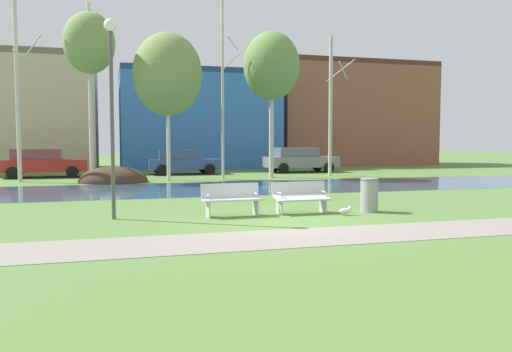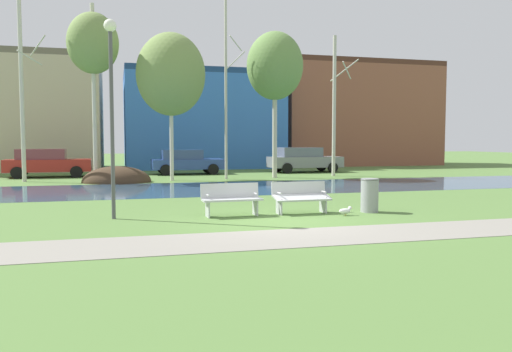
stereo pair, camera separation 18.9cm
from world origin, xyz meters
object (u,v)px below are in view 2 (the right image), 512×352
object	(u,v)px
parked_sedan_second_blue	(186,161)
parked_hatch_third_grey	(303,159)
parked_van_nearest_red	(47,162)
streetlamp	(111,86)
bench_left	(231,199)
bench_right	(301,196)
trash_bin	(370,195)
seagull	(346,211)

from	to	relation	value
parked_sedan_second_blue	parked_hatch_third_grey	bearing A→B (deg)	-0.50
parked_van_nearest_red	parked_sedan_second_blue	distance (m)	7.74
streetlamp	parked_sedan_second_blue	distance (m)	17.66
bench_left	parked_sedan_second_blue	world-z (taller)	parked_sedan_second_blue
bench_right	trash_bin	distance (m)	1.97
bench_left	seagull	size ratio (longest dim) A/B	4.01
seagull	parked_van_nearest_red	size ratio (longest dim) A/B	0.09
trash_bin	bench_left	bearing A→B (deg)	175.89
bench_left	parked_hatch_third_grey	distance (m)	19.22
trash_bin	streetlamp	bearing A→B (deg)	175.10
seagull	parked_hatch_third_grey	size ratio (longest dim) A/B	0.09
trash_bin	bench_right	bearing A→B (deg)	171.78
parked_van_nearest_red	parked_hatch_third_grey	xyz separation A→B (m)	(15.21, 0.43, 0.01)
bench_left	trash_bin	distance (m)	3.94
streetlamp	trash_bin	bearing A→B (deg)	-4.90
trash_bin	streetlamp	distance (m)	7.58
trash_bin	parked_van_nearest_red	size ratio (longest dim) A/B	0.21
trash_bin	seagull	bearing A→B (deg)	-154.90
parked_hatch_third_grey	trash_bin	bearing A→B (deg)	-104.57
seagull	streetlamp	bearing A→B (deg)	170.23
streetlamp	parked_van_nearest_red	xyz separation A→B (m)	(-3.68, 16.49, -2.60)
bench_left	parked_hatch_third_grey	bearing A→B (deg)	63.80
seagull	streetlamp	xyz separation A→B (m)	(-6.03, 1.04, 3.28)
trash_bin	parked_sedan_second_blue	world-z (taller)	parked_sedan_second_blue
streetlamp	parked_sedan_second_blue	bearing A→B (deg)	76.63
seagull	parked_sedan_second_blue	world-z (taller)	parked_sedan_second_blue
seagull	parked_sedan_second_blue	bearing A→B (deg)	96.31
bench_left	seagull	world-z (taller)	bench_left
bench_left	streetlamp	distance (m)	4.24
bench_right	parked_van_nearest_red	xyz separation A→B (m)	(-8.70, 16.81, 0.34)
seagull	parked_van_nearest_red	world-z (taller)	parked_van_nearest_red
parked_van_nearest_red	parked_hatch_third_grey	world-z (taller)	parked_hatch_third_grey
trash_bin	seagull	xyz separation A→B (m)	(-0.94, -0.44, -0.36)
trash_bin	seagull	size ratio (longest dim) A/B	2.36
bench_right	trash_bin	xyz separation A→B (m)	(1.95, -0.28, 0.02)
parked_van_nearest_red	bench_left	bearing A→B (deg)	-68.19
trash_bin	parked_van_nearest_red	bearing A→B (deg)	121.94
bench_left	parked_sedan_second_blue	bearing A→B (deg)	86.71
trash_bin	parked_hatch_third_grey	world-z (taller)	parked_hatch_third_grey
bench_right	streetlamp	distance (m)	5.82
seagull	parked_van_nearest_red	bearing A→B (deg)	118.99
streetlamp	parked_sedan_second_blue	world-z (taller)	streetlamp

